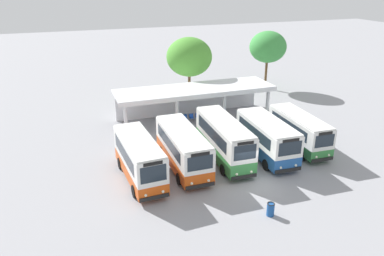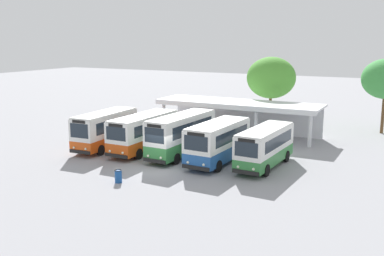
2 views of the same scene
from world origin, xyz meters
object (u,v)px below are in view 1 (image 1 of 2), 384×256
city_bus_middle_cream (224,139)px  litter_bin_apron (271,209)px  city_bus_fourth_amber (267,137)px  city_bus_fifth_blue (299,130)px  waiting_chair_end_by_column (179,119)px  waiting_chair_far_end_seat (210,115)px  waiting_chair_fourth_seat (198,116)px  waiting_chair_second_from_end (185,118)px  city_bus_nearest_orange (139,158)px  waiting_chair_middle_seat (192,117)px  city_bus_second_in_row (183,147)px  waiting_chair_fifth_seat (204,115)px

city_bus_middle_cream → litter_bin_apron: (-0.38, -8.20, -1.44)m
city_bus_fourth_amber → city_bus_fifth_blue: bearing=10.3°
waiting_chair_end_by_column → waiting_chair_far_end_seat: same height
waiting_chair_fourth_seat → waiting_chair_second_from_end: bearing=179.0°
city_bus_nearest_orange → litter_bin_apron: size_ratio=8.22×
waiting_chair_fourth_seat → waiting_chair_far_end_seat: size_ratio=1.00×
city_bus_fourth_amber → waiting_chair_middle_seat: size_ratio=8.51×
city_bus_second_in_row → waiting_chair_fourth_seat: (4.69, 9.29, -1.25)m
city_bus_second_in_row → waiting_chair_end_by_column: city_bus_second_in_row is taller
waiting_chair_end_by_column → city_bus_fifth_blue: bearing=-48.1°
city_bus_second_in_row → waiting_chair_second_from_end: bearing=70.4°
waiting_chair_far_end_seat → city_bus_fifth_blue: bearing=-62.5°
city_bus_fourth_amber → waiting_chair_far_end_seat: bearing=96.6°
waiting_chair_end_by_column → waiting_chair_fourth_seat: same height
city_bus_fourth_amber → city_bus_fifth_blue: size_ratio=0.99×
waiting_chair_end_by_column → litter_bin_apron: (0.58, -17.30, -0.07)m
waiting_chair_fifth_seat → litter_bin_apron: bearing=-97.1°
waiting_chair_fifth_seat → waiting_chair_far_end_seat: 0.69m
city_bus_second_in_row → waiting_chair_middle_seat: city_bus_second_in_row is taller
city_bus_fourth_amber → litter_bin_apron: 8.64m
waiting_chair_far_end_seat → waiting_chair_end_by_column: bearing=179.6°
city_bus_nearest_orange → waiting_chair_fourth_seat: (8.28, 9.99, -1.28)m
city_bus_fifth_blue → waiting_chair_second_from_end: size_ratio=8.60×
city_bus_second_in_row → city_bus_middle_cream: 3.60m
waiting_chair_end_by_column → waiting_chair_fifth_seat: 2.75m
city_bus_second_in_row → city_bus_middle_cream: city_bus_middle_cream is taller
city_bus_second_in_row → city_bus_middle_cream: bearing=3.6°
city_bus_middle_cream → waiting_chair_second_from_end: size_ratio=9.50×
waiting_chair_fourth_seat → waiting_chair_far_end_seat: same height
city_bus_middle_cream → waiting_chair_fifth_seat: bearing=78.9°
city_bus_nearest_orange → city_bus_second_in_row: size_ratio=0.93×
city_bus_fourth_amber → waiting_chair_middle_seat: city_bus_fourth_amber is taller
waiting_chair_fifth_seat → litter_bin_apron: size_ratio=0.96×
city_bus_second_in_row → waiting_chair_far_end_seat: city_bus_second_in_row is taller
city_bus_second_in_row → waiting_chair_middle_seat: size_ratio=9.23×
city_bus_nearest_orange → waiting_chair_fourth_seat: bearing=50.3°
waiting_chair_middle_seat → litter_bin_apron: 17.31m
city_bus_middle_cream → waiting_chair_far_end_seat: 9.51m
waiting_chair_end_by_column → waiting_chair_fifth_seat: (2.75, 0.01, 0.00)m
waiting_chair_middle_seat → waiting_chair_far_end_seat: (2.06, -0.02, 0.00)m
waiting_chair_far_end_seat → waiting_chair_fourth_seat: bearing=-179.5°
city_bus_middle_cream → waiting_chair_second_from_end: 9.20m
city_bus_fifth_blue → waiting_chair_end_by_column: 12.26m
city_bus_fourth_amber → waiting_chair_end_by_column: 10.83m
waiting_chair_middle_seat → litter_bin_apron: bearing=-92.6°
city_bus_fourth_amber → waiting_chair_second_from_end: bearing=111.7°
waiting_chair_end_by_column → city_bus_fourth_amber: bearing=-64.9°
city_bus_fourth_amber → litter_bin_apron: bearing=-117.7°
waiting_chair_second_from_end → waiting_chair_middle_seat: (0.69, 0.01, 0.00)m
waiting_chair_middle_seat → waiting_chair_fourth_seat: size_ratio=1.00×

